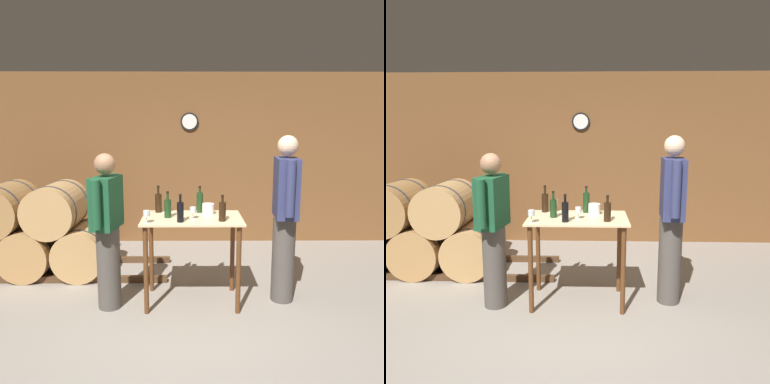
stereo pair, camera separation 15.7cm
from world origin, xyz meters
The scene contains 15 objects.
ground_plane centered at (0.00, 0.00, 0.00)m, with size 14.00×14.00×0.00m, color gray.
back_wall centered at (0.00, 2.82, 1.35)m, with size 8.40×0.08×2.70m.
barrel_rack centered at (-1.98, 1.46, 0.52)m, with size 3.45×0.85×1.18m.
tasting_table centered at (0.05, 0.63, 0.74)m, with size 1.04×0.65×0.93m.
wine_bottle_far_left centered at (-0.32, 0.87, 1.04)m, with size 0.07×0.07×0.30m.
wine_bottle_left centered at (-0.20, 0.62, 1.04)m, with size 0.07×0.07×0.28m.
wine_bottle_center centered at (-0.07, 0.43, 1.04)m, with size 0.07×0.07×0.28m.
wine_bottle_right centered at (0.14, 0.85, 1.05)m, with size 0.07×0.07×0.29m.
wine_bottle_far_right centered at (0.35, 0.47, 1.04)m, with size 0.07×0.07×0.27m.
wine_glass_near_left centered at (-0.39, 0.39, 1.02)m, with size 0.07×0.07×0.13m.
wine_glass_near_center centered at (-0.21, 0.90, 1.03)m, with size 0.07×0.07×0.13m.
wine_glass_near_right centered at (0.06, 0.56, 1.02)m, with size 0.06×0.06×0.12m.
ice_bucket centered at (0.23, 0.77, 0.99)m, with size 0.13×0.13×0.12m.
person_host centered at (1.03, 0.65, 0.95)m, with size 0.25×0.59×1.78m.
person_visitor_with_scarf centered at (-0.81, 0.50, 0.85)m, with size 0.29×0.58×1.61m.
Camera 2 is at (0.18, -3.17, 1.86)m, focal length 35.00 mm.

